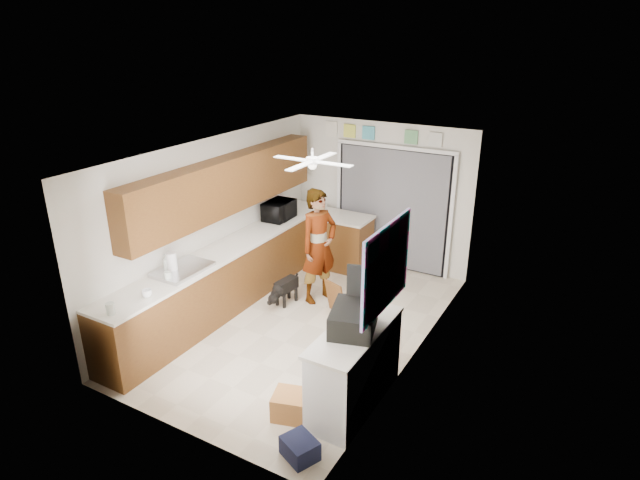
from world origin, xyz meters
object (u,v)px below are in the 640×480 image
at_px(navy_crate, 300,448).
at_px(man, 319,246).
at_px(cardboard_box, 294,406).
at_px(soap_bottle, 167,263).
at_px(cup, 147,293).
at_px(dog, 286,290).
at_px(suitcase, 353,319).
at_px(microwave, 279,210).
at_px(paper_towel_roll, 172,263).

relative_size(navy_crate, man, 0.19).
bearing_deg(cardboard_box, soap_bottle, 165.25).
height_order(cup, cardboard_box, cup).
distance_m(cup, dog, 2.35).
bearing_deg(navy_crate, soap_bottle, 158.07).
distance_m(cardboard_box, dog, 2.58).
bearing_deg(suitcase, cup, 176.15).
bearing_deg(suitcase, soap_bottle, 161.69).
height_order(cup, man, man).
distance_m(microwave, navy_crate, 4.49).
bearing_deg(cup, microwave, 93.19).
height_order(suitcase, dog, suitcase).
xyz_separation_m(cup, paper_towel_roll, (-0.22, 0.66, 0.09)).
xyz_separation_m(microwave, suitcase, (2.64, -2.55, -0.03)).
relative_size(microwave, suitcase, 0.93).
bearing_deg(dog, man, 51.86).
bearing_deg(cup, soap_bottle, 114.76).
distance_m(microwave, man, 1.26).
height_order(soap_bottle, cup, soap_bottle).
xyz_separation_m(man, dog, (-0.36, -0.36, -0.66)).
xyz_separation_m(paper_towel_roll, dog, (0.79, 1.49, -0.86)).
xyz_separation_m(soap_bottle, navy_crate, (2.69, -1.08, -0.97)).
distance_m(microwave, suitcase, 3.67).
relative_size(cup, suitcase, 0.20).
distance_m(soap_bottle, cardboard_box, 2.59).
bearing_deg(man, cardboard_box, -136.04).
bearing_deg(soap_bottle, paper_towel_roll, 14.02).
bearing_deg(paper_towel_roll, navy_crate, -22.81).
height_order(microwave, paper_towel_roll, microwave).
bearing_deg(navy_crate, paper_towel_roll, 157.19).
height_order(microwave, suitcase, microwave).
height_order(cardboard_box, navy_crate, cardboard_box).
xyz_separation_m(soap_bottle, cardboard_box, (2.33, -0.61, -0.93)).
relative_size(cardboard_box, dog, 0.80).
distance_m(soap_bottle, dog, 1.93).
distance_m(cup, cardboard_box, 2.21).
xyz_separation_m(soap_bottle, suitcase, (2.76, -0.09, -0.00)).
bearing_deg(cup, paper_towel_roll, 108.71).
xyz_separation_m(suitcase, navy_crate, (-0.07, -0.99, -0.97)).
bearing_deg(soap_bottle, dog, 60.21).
bearing_deg(soap_bottle, cardboard_box, -14.75).
bearing_deg(cardboard_box, man, 114.08).
relative_size(microwave, paper_towel_roll, 1.98).
xyz_separation_m(suitcase, dog, (-1.90, 1.60, -0.85)).
bearing_deg(dog, suitcase, -33.35).
xyz_separation_m(cup, navy_crate, (2.40, -0.44, -0.88)).
relative_size(paper_towel_roll, dog, 0.50).
distance_m(soap_bottle, paper_towel_roll, 0.08).
bearing_deg(microwave, cup, -179.51).
xyz_separation_m(soap_bottle, cup, (0.30, -0.64, -0.09)).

